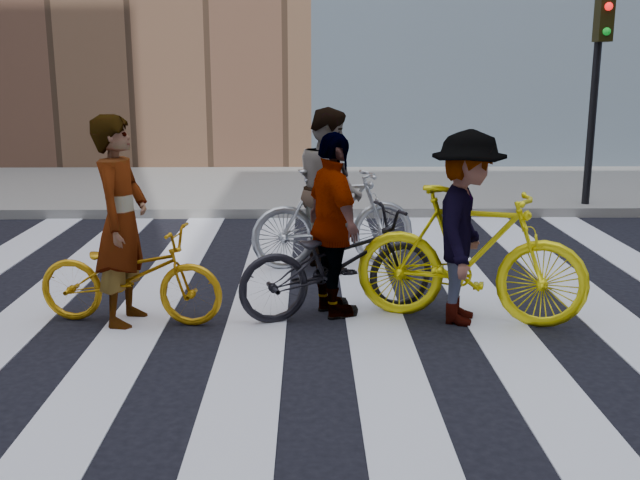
{
  "coord_description": "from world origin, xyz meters",
  "views": [
    {
      "loc": [
        -0.07,
        -6.42,
        2.31
      ],
      "look_at": [
        0.04,
        0.3,
        0.75
      ],
      "focal_mm": 42.0,
      "sensor_mm": 36.0,
      "label": 1
    }
  ],
  "objects_px": {
    "bike_dark_rear": "(339,263)",
    "rider_mid": "(330,189)",
    "traffic_signal": "(598,68)",
    "bike_yellow_right": "(470,255)",
    "bike_yellow_left": "(130,275)",
    "rider_rear": "(334,226)",
    "rider_right": "(466,228)",
    "bike_silver_mid": "(334,218)",
    "rider_left": "(121,221)"
  },
  "relations": [
    {
      "from": "bike_dark_rear",
      "to": "rider_mid",
      "type": "relative_size",
      "value": 1.05
    },
    {
      "from": "traffic_signal",
      "to": "bike_dark_rear",
      "type": "xyz_separation_m",
      "value": [
        -4.19,
        -4.95,
        -1.77
      ]
    },
    {
      "from": "bike_yellow_right",
      "to": "bike_yellow_left",
      "type": "bearing_deg",
      "value": 106.92
    },
    {
      "from": "rider_rear",
      "to": "traffic_signal",
      "type": "bearing_deg",
      "value": -60.39
    },
    {
      "from": "bike_yellow_left",
      "to": "rider_right",
      "type": "distance_m",
      "value": 3.09
    },
    {
      "from": "bike_yellow_right",
      "to": "rider_right",
      "type": "distance_m",
      "value": 0.26
    },
    {
      "from": "rider_mid",
      "to": "bike_dark_rear",
      "type": "bearing_deg",
      "value": 168.47
    },
    {
      "from": "bike_yellow_left",
      "to": "bike_silver_mid",
      "type": "bearing_deg",
      "value": -36.37
    },
    {
      "from": "rider_right",
      "to": "rider_rear",
      "type": "distance_m",
      "value": 1.21
    },
    {
      "from": "bike_yellow_right",
      "to": "bike_dark_rear",
      "type": "xyz_separation_m",
      "value": [
        -1.19,
        0.2,
        -0.12
      ]
    },
    {
      "from": "traffic_signal",
      "to": "rider_left",
      "type": "bearing_deg",
      "value": -140.15
    },
    {
      "from": "bike_dark_rear",
      "to": "traffic_signal",
      "type": "bearing_deg",
      "value": -60.05
    },
    {
      "from": "rider_right",
      "to": "bike_silver_mid",
      "type": "bearing_deg",
      "value": 47.11
    },
    {
      "from": "rider_left",
      "to": "rider_right",
      "type": "height_order",
      "value": "rider_left"
    },
    {
      "from": "bike_yellow_right",
      "to": "rider_mid",
      "type": "relative_size",
      "value": 1.13
    },
    {
      "from": "bike_dark_rear",
      "to": "rider_mid",
      "type": "xyz_separation_m",
      "value": [
        -0.04,
        1.76,
        0.42
      ]
    },
    {
      "from": "bike_silver_mid",
      "to": "rider_right",
      "type": "relative_size",
      "value": 1.1
    },
    {
      "from": "traffic_signal",
      "to": "bike_yellow_left",
      "type": "relative_size",
      "value": 1.93
    },
    {
      "from": "bike_yellow_left",
      "to": "rider_mid",
      "type": "xyz_separation_m",
      "value": [
        1.88,
        1.95,
        0.48
      ]
    },
    {
      "from": "bike_yellow_right",
      "to": "bike_dark_rear",
      "type": "height_order",
      "value": "bike_yellow_right"
    },
    {
      "from": "rider_left",
      "to": "rider_mid",
      "type": "relative_size",
      "value": 1.02
    },
    {
      "from": "bike_silver_mid",
      "to": "bike_dark_rear",
      "type": "height_order",
      "value": "bike_silver_mid"
    },
    {
      "from": "bike_yellow_left",
      "to": "rider_right",
      "type": "height_order",
      "value": "rider_right"
    },
    {
      "from": "bike_silver_mid",
      "to": "rider_left",
      "type": "xyz_separation_m",
      "value": [
        -1.98,
        -1.95,
        0.37
      ]
    },
    {
      "from": "bike_silver_mid",
      "to": "rider_rear",
      "type": "relative_size",
      "value": 1.13
    },
    {
      "from": "traffic_signal",
      "to": "bike_silver_mid",
      "type": "distance_m",
      "value": 5.52
    },
    {
      "from": "rider_left",
      "to": "rider_rear",
      "type": "relative_size",
      "value": 1.1
    },
    {
      "from": "traffic_signal",
      "to": "bike_silver_mid",
      "type": "relative_size",
      "value": 1.7
    },
    {
      "from": "rider_left",
      "to": "bike_yellow_right",
      "type": "bearing_deg",
      "value": -81.99
    },
    {
      "from": "rider_mid",
      "to": "rider_rear",
      "type": "height_order",
      "value": "rider_mid"
    },
    {
      "from": "bike_dark_rear",
      "to": "rider_left",
      "type": "bearing_deg",
      "value": 75.59
    },
    {
      "from": "bike_yellow_left",
      "to": "rider_rear",
      "type": "xyz_separation_m",
      "value": [
        1.86,
        0.19,
        0.41
      ]
    },
    {
      "from": "rider_right",
      "to": "bike_yellow_left",
      "type": "bearing_deg",
      "value": 106.91
    },
    {
      "from": "rider_right",
      "to": "rider_rear",
      "type": "xyz_separation_m",
      "value": [
        -1.19,
        0.2,
        -0.02
      ]
    },
    {
      "from": "bike_silver_mid",
      "to": "rider_rear",
      "type": "bearing_deg",
      "value": 165.22
    },
    {
      "from": "bike_dark_rear",
      "to": "bike_silver_mid",
      "type": "bearing_deg",
      "value": -20.22
    },
    {
      "from": "bike_silver_mid",
      "to": "bike_yellow_right",
      "type": "bearing_deg",
      "value": -161.77
    },
    {
      "from": "rider_right",
      "to": "rider_rear",
      "type": "height_order",
      "value": "rider_right"
    },
    {
      "from": "rider_left",
      "to": "bike_dark_rear",
      "type": "bearing_deg",
      "value": -76.29
    },
    {
      "from": "bike_dark_rear",
      "to": "bike_yellow_right",
      "type": "bearing_deg",
      "value": -119.45
    },
    {
      "from": "traffic_signal",
      "to": "bike_yellow_right",
      "type": "height_order",
      "value": "traffic_signal"
    },
    {
      "from": "bike_silver_mid",
      "to": "rider_right",
      "type": "bearing_deg",
      "value": -162.85
    },
    {
      "from": "traffic_signal",
      "to": "bike_dark_rear",
      "type": "height_order",
      "value": "traffic_signal"
    },
    {
      "from": "rider_left",
      "to": "rider_mid",
      "type": "height_order",
      "value": "rider_left"
    },
    {
      "from": "bike_yellow_right",
      "to": "rider_left",
      "type": "relative_size",
      "value": 1.1
    },
    {
      "from": "rider_rear",
      "to": "rider_right",
      "type": "bearing_deg",
      "value": -119.45
    },
    {
      "from": "rider_left",
      "to": "bike_yellow_left",
      "type": "bearing_deg",
      "value": -81.69
    },
    {
      "from": "bike_yellow_left",
      "to": "bike_yellow_right",
      "type": "distance_m",
      "value": 3.11
    },
    {
      "from": "traffic_signal",
      "to": "rider_left",
      "type": "height_order",
      "value": "traffic_signal"
    },
    {
      "from": "traffic_signal",
      "to": "bike_yellow_right",
      "type": "distance_m",
      "value": 6.18
    }
  ]
}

